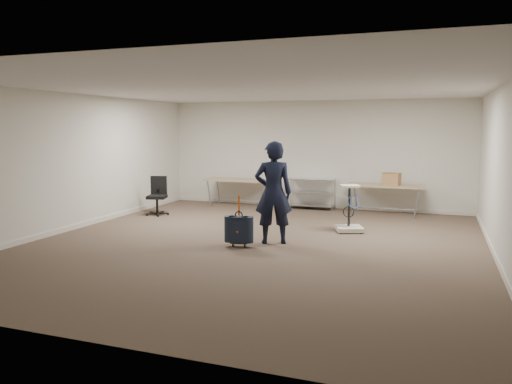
% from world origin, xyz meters
% --- Properties ---
extents(ground, '(9.00, 9.00, 0.00)m').
position_xyz_m(ground, '(0.00, 0.00, 0.00)').
color(ground, '#3F3326').
rests_on(ground, ground).
extents(room_shell, '(8.00, 9.00, 9.00)m').
position_xyz_m(room_shell, '(0.00, 1.38, 0.05)').
color(room_shell, silver).
rests_on(room_shell, ground).
extents(folding_table_left, '(1.80, 0.75, 0.73)m').
position_xyz_m(folding_table_left, '(-1.90, 3.95, 0.68)').
color(folding_table_left, '#977B5C').
rests_on(folding_table_left, ground).
extents(folding_table_right, '(1.80, 0.75, 0.73)m').
position_xyz_m(folding_table_right, '(1.90, 3.95, 0.68)').
color(folding_table_right, '#977B5C').
rests_on(folding_table_right, ground).
extents(wire_shelf, '(1.22, 0.47, 0.80)m').
position_xyz_m(wire_shelf, '(0.00, 4.20, 0.44)').
color(wire_shelf, silver).
rests_on(wire_shelf, ground).
extents(person, '(0.80, 0.67, 1.87)m').
position_xyz_m(person, '(0.28, 0.17, 0.93)').
color(person, black).
rests_on(person, ground).
extents(suitcase, '(0.36, 0.24, 0.92)m').
position_xyz_m(suitcase, '(-0.20, -0.32, 0.31)').
color(suitcase, black).
rests_on(suitcase, ground).
extents(office_chair, '(0.56, 0.56, 0.93)m').
position_xyz_m(office_chair, '(-3.29, 2.08, 0.28)').
color(office_chair, black).
rests_on(office_chair, ground).
extents(equipment_cart, '(0.67, 0.67, 0.95)m').
position_xyz_m(equipment_cart, '(1.42, 1.67, 0.25)').
color(equipment_cart, beige).
rests_on(equipment_cart, ground).
extents(cardboard_box, '(0.45, 0.37, 0.29)m').
position_xyz_m(cardboard_box, '(2.04, 4.00, 0.88)').
color(cardboard_box, '#8E5F42').
rests_on(cardboard_box, folding_table_right).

